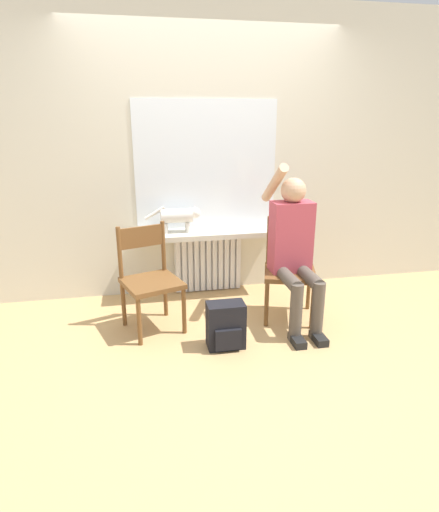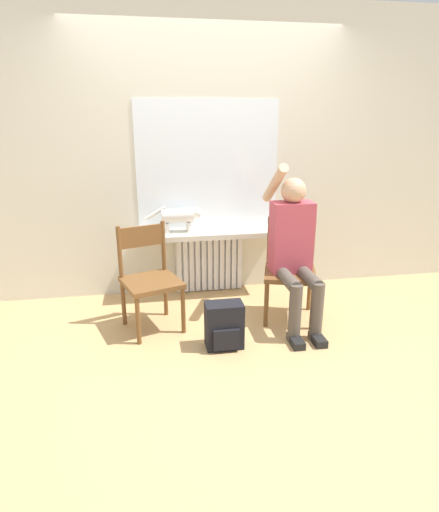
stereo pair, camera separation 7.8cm
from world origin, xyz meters
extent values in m
plane|color=tan|center=(0.00, 0.00, 0.00)|extent=(12.00, 12.00, 0.00)
cube|color=beige|center=(0.00, 1.23, 1.35)|extent=(7.00, 0.06, 2.70)
cube|color=white|center=(0.00, 1.16, 0.30)|extent=(0.67, 0.05, 0.61)
cube|color=white|center=(-0.31, 1.12, 0.30)|extent=(0.04, 0.03, 0.58)
cube|color=white|center=(-0.24, 1.12, 0.30)|extent=(0.04, 0.03, 0.58)
cube|color=white|center=(-0.18, 1.12, 0.30)|extent=(0.04, 0.03, 0.58)
cube|color=white|center=(-0.12, 1.12, 0.30)|extent=(0.04, 0.03, 0.58)
cube|color=white|center=(-0.06, 1.12, 0.30)|extent=(0.04, 0.03, 0.58)
cube|color=white|center=(0.00, 1.12, 0.30)|extent=(0.04, 0.03, 0.58)
cube|color=white|center=(0.06, 1.12, 0.30)|extent=(0.04, 0.03, 0.58)
cube|color=white|center=(0.12, 1.12, 0.30)|extent=(0.04, 0.03, 0.58)
cube|color=white|center=(0.18, 1.12, 0.30)|extent=(0.04, 0.03, 0.58)
cube|color=white|center=(0.24, 1.12, 0.30)|extent=(0.04, 0.03, 0.58)
cube|color=white|center=(0.31, 1.12, 0.30)|extent=(0.04, 0.03, 0.58)
cube|color=beige|center=(0.00, 1.03, 0.63)|extent=(1.41, 0.34, 0.05)
cube|color=white|center=(0.00, 1.20, 1.26)|extent=(1.36, 0.01, 1.20)
cube|color=brown|center=(-0.59, 0.40, 0.41)|extent=(0.55, 0.55, 0.04)
cylinder|color=brown|center=(-0.71, 0.16, 0.20)|extent=(0.04, 0.04, 0.39)
cylinder|color=brown|center=(-0.35, 0.28, 0.20)|extent=(0.04, 0.04, 0.39)
cylinder|color=brown|center=(-0.83, 0.52, 0.20)|extent=(0.04, 0.04, 0.39)
cylinder|color=brown|center=(-0.47, 0.64, 0.20)|extent=(0.04, 0.04, 0.39)
cylinder|color=brown|center=(-0.83, 0.52, 0.65)|extent=(0.04, 0.04, 0.43)
cylinder|color=brown|center=(-0.47, 0.64, 0.65)|extent=(0.04, 0.04, 0.43)
cube|color=brown|center=(-0.65, 0.58, 0.76)|extent=(0.38, 0.15, 0.17)
cube|color=brown|center=(0.59, 0.40, 0.41)|extent=(0.54, 0.54, 0.04)
cylinder|color=brown|center=(0.35, 0.28, 0.20)|extent=(0.04, 0.04, 0.39)
cylinder|color=brown|center=(0.71, 0.16, 0.20)|extent=(0.04, 0.04, 0.39)
cylinder|color=brown|center=(0.47, 0.64, 0.20)|extent=(0.04, 0.04, 0.39)
cylinder|color=brown|center=(0.83, 0.52, 0.20)|extent=(0.04, 0.04, 0.39)
cylinder|color=brown|center=(0.47, 0.64, 0.65)|extent=(0.04, 0.04, 0.43)
cylinder|color=brown|center=(0.83, 0.52, 0.65)|extent=(0.04, 0.04, 0.43)
cube|color=brown|center=(0.65, 0.58, 0.76)|extent=(0.38, 0.14, 0.17)
cylinder|color=brown|center=(0.50, 0.21, 0.45)|extent=(0.11, 0.43, 0.11)
cylinder|color=brown|center=(0.68, 0.21, 0.45)|extent=(0.11, 0.43, 0.11)
cylinder|color=brown|center=(0.50, -0.01, 0.24)|extent=(0.10, 0.10, 0.48)
cylinder|color=brown|center=(0.68, -0.01, 0.24)|extent=(0.10, 0.10, 0.48)
cube|color=black|center=(0.50, -0.07, 0.03)|extent=(0.09, 0.20, 0.06)
cube|color=black|center=(0.68, -0.07, 0.03)|extent=(0.09, 0.20, 0.06)
cube|color=#B74251|center=(0.59, 0.42, 0.73)|extent=(0.34, 0.20, 0.60)
sphere|color=tan|center=(0.59, 0.42, 1.13)|extent=(0.21, 0.21, 0.21)
cylinder|color=tan|center=(0.47, 0.56, 1.17)|extent=(0.08, 0.50, 0.38)
cylinder|color=#B74251|center=(0.74, 0.38, 0.70)|extent=(0.08, 0.08, 0.48)
cylinder|color=silver|center=(-0.32, 1.04, 0.82)|extent=(0.29, 0.13, 0.13)
sphere|color=silver|center=(-0.14, 1.04, 0.84)|extent=(0.10, 0.10, 0.10)
cone|color=silver|center=(-0.14, 1.02, 0.88)|extent=(0.04, 0.04, 0.04)
cone|color=silver|center=(-0.14, 1.07, 0.88)|extent=(0.04, 0.04, 0.04)
cylinder|color=silver|center=(-0.21, 1.01, 0.71)|extent=(0.04, 0.04, 0.09)
cylinder|color=silver|center=(-0.21, 1.07, 0.71)|extent=(0.04, 0.04, 0.09)
cylinder|color=silver|center=(-0.42, 1.01, 0.71)|extent=(0.04, 0.04, 0.09)
cylinder|color=silver|center=(-0.42, 1.07, 0.71)|extent=(0.04, 0.04, 0.09)
cylinder|color=silver|center=(-0.51, 1.04, 0.85)|extent=(0.19, 0.03, 0.13)
cube|color=black|center=(-0.06, 0.01, 0.18)|extent=(0.29, 0.17, 0.36)
cube|color=black|center=(-0.06, -0.09, 0.11)|extent=(0.20, 0.03, 0.16)
camera|label=1|loc=(-0.67, -2.87, 1.71)|focal=30.00mm
camera|label=2|loc=(-0.60, -2.89, 1.71)|focal=30.00mm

